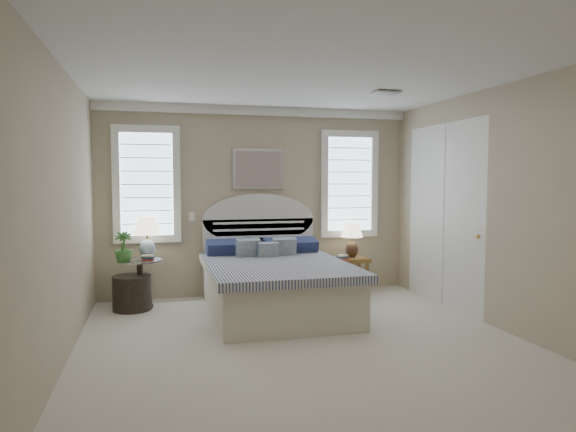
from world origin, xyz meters
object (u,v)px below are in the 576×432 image
Objects in this scene: floor_pot at (132,293)px; side_table_left at (140,278)px; nightstand_right at (350,267)px; lamp_right at (352,236)px; bed at (274,281)px; lamp_left at (147,233)px.

side_table_left is at bearing 43.83° from floor_pot.
nightstand_right is 0.46m from lamp_right.
bed reaches higher than side_table_left.
floor_pot is 0.80m from lamp_left.
side_table_left is at bearing -126.72° from lamp_left.
nightstand_right is at bearing 3.66° from floor_pot.
side_table_left reaches higher than floor_pot.
nightstand_right is at bearing 28.03° from bed.
lamp_left is at bearing 179.42° from nightstand_right.
bed is 4.42× the size of lamp_right.
floor_pot is at bearing 164.12° from bed.
lamp_left is 2.89m from lamp_right.
bed is at bearing -151.48° from lamp_right.
lamp_left reaches higher than side_table_left.
lamp_left reaches higher than nightstand_right.
side_table_left is 1.30× the size of floor_pot.
lamp_right is at bearing 43.69° from nightstand_right.
lamp_right is (3.08, 0.23, 0.62)m from floor_pot.
bed reaches higher than floor_pot.
floor_pot is (-3.05, -0.19, -0.17)m from nightstand_right.
side_table_left is 1.15× the size of lamp_left.
lamp_right is (0.03, 0.03, 0.46)m from nightstand_right.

